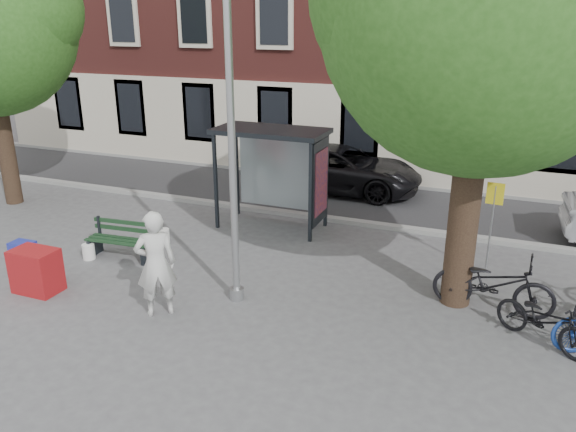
# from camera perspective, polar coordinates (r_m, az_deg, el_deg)

# --- Properties ---
(ground) EXTENTS (90.00, 90.00, 0.00)m
(ground) POSITION_cam_1_polar(r_m,az_deg,el_deg) (11.26, -5.20, -8.40)
(ground) COLOR #4C4C4F
(ground) RESTS_ON ground
(road) EXTENTS (40.00, 4.00, 0.01)m
(road) POSITION_cam_1_polar(r_m,az_deg,el_deg) (17.29, 5.36, 1.76)
(road) COLOR #28282B
(road) RESTS_ON ground
(curb_near) EXTENTS (40.00, 0.25, 0.12)m
(curb_near) POSITION_cam_1_polar(r_m,az_deg,el_deg) (15.46, 3.21, -0.14)
(curb_near) COLOR gray
(curb_near) RESTS_ON ground
(curb_far) EXTENTS (40.00, 0.25, 0.12)m
(curb_far) POSITION_cam_1_polar(r_m,az_deg,el_deg) (19.12, 7.12, 3.61)
(curb_far) COLOR gray
(curb_far) RESTS_ON ground
(lamppost) EXTENTS (0.28, 0.35, 6.11)m
(lamppost) POSITION_cam_1_polar(r_m,az_deg,el_deg) (10.26, -5.67, 5.48)
(lamppost) COLOR #9EA0A3
(lamppost) RESTS_ON ground
(bus_shelter) EXTENTS (2.85, 1.45, 2.62)m
(bus_shelter) POSITION_cam_1_polar(r_m,az_deg,el_deg) (14.33, -0.14, 6.06)
(bus_shelter) COLOR #1E2328
(bus_shelter) RESTS_ON ground
(painter) EXTENTS (0.88, 0.85, 2.04)m
(painter) POSITION_cam_1_polar(r_m,az_deg,el_deg) (10.53, -13.28, -4.76)
(painter) COLOR silver
(painter) RESTS_ON ground
(bench) EXTENTS (1.65, 0.67, 0.83)m
(bench) POSITION_cam_1_polar(r_m,az_deg,el_deg) (13.49, -16.56, -2.51)
(bench) COLOR #1E2328
(bench) RESTS_ON ground
(bike_a) EXTENTS (2.22, 0.84, 1.16)m
(bike_a) POSITION_cam_1_polar(r_m,az_deg,el_deg) (11.19, 20.15, -6.47)
(bike_a) COLOR black
(bike_a) RESTS_ON ground
(bike_c) EXTENTS (1.81, 1.45, 0.92)m
(bike_c) POSITION_cam_1_polar(r_m,az_deg,el_deg) (10.50, 24.59, -9.60)
(bike_c) COLOR black
(bike_c) RESTS_ON ground
(car_dark) EXTENTS (5.14, 2.41, 1.42)m
(car_dark) POSITION_cam_1_polar(r_m,az_deg,el_deg) (17.96, 5.34, 4.79)
(car_dark) COLOR black
(car_dark) RESTS_ON ground
(red_stand) EXTENTS (0.90, 0.60, 0.90)m
(red_stand) POSITION_cam_1_polar(r_m,az_deg,el_deg) (12.41, -24.21, -5.09)
(red_stand) COLOR maroon
(red_stand) RESTS_ON ground
(blue_crate) EXTENTS (0.56, 0.42, 0.20)m
(blue_crate) POSITION_cam_1_polar(r_m,az_deg,el_deg) (14.85, -25.38, -2.77)
(blue_crate) COLOR navy
(blue_crate) RESTS_ON ground
(bucket_a) EXTENTS (0.36, 0.36, 0.36)m
(bucket_a) POSITION_cam_1_polar(r_m,az_deg,el_deg) (13.69, -19.59, -3.43)
(bucket_a) COLOR white
(bucket_a) RESTS_ON ground
(bucket_b) EXTENTS (0.33, 0.33, 0.36)m
(bucket_b) POSITION_cam_1_polar(r_m,az_deg,el_deg) (13.90, -13.24, -2.44)
(bucket_b) COLOR white
(bucket_b) RESTS_ON ground
(bucket_c) EXTENTS (0.33, 0.33, 0.36)m
(bucket_c) POSITION_cam_1_polar(r_m,az_deg,el_deg) (14.14, -12.50, -2.00)
(bucket_c) COLOR silver
(bucket_c) RESTS_ON ground
(notice_sign) EXTENTS (0.35, 0.07, 2.04)m
(notice_sign) POSITION_cam_1_polar(r_m,az_deg,el_deg) (12.49, 20.14, 0.81)
(notice_sign) COLOR #9EA0A3
(notice_sign) RESTS_ON ground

